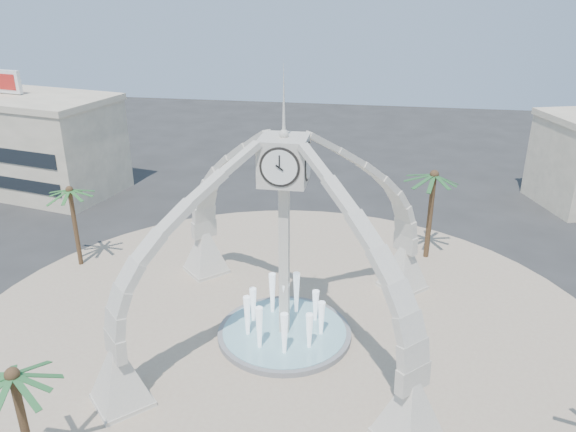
% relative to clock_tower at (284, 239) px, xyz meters
% --- Properties ---
extents(ground, '(140.00, 140.00, 0.00)m').
position_rel_clock_tower_xyz_m(ground, '(0.00, 0.00, -6.49)').
color(ground, '#282828').
rests_on(ground, ground).
extents(plaza, '(40.00, 40.00, 0.06)m').
position_rel_clock_tower_xyz_m(plaza, '(0.00, 0.00, -6.46)').
color(plaza, tan).
rests_on(plaza, ground).
extents(clock_tower, '(17.94, 17.94, 16.30)m').
position_rel_clock_tower_xyz_m(clock_tower, '(0.00, 0.00, 0.00)').
color(clock_tower, '#BAB2A6').
rests_on(clock_tower, ground).
extents(fountain, '(8.00, 8.00, 3.62)m').
position_rel_clock_tower_xyz_m(fountain, '(0.00, 0.00, -6.20)').
color(fountain, gray).
rests_on(fountain, ground).
extents(building_nw, '(23.75, 13.73, 11.90)m').
position_rel_clock_tower_xyz_m(building_nw, '(-32.00, 22.00, -1.66)').
color(building_nw, beige).
rests_on(building_nw, ground).
extents(palm_west, '(3.54, 3.54, 6.64)m').
position_rel_clock_tower_xyz_m(palm_west, '(-16.76, 6.56, -0.60)').
color(palm_west, brown).
rests_on(palm_west, ground).
extents(palm_north, '(5.35, 5.35, 7.51)m').
position_rel_clock_tower_xyz_m(palm_north, '(8.98, 12.23, 0.12)').
color(palm_north, brown).
rests_on(palm_north, ground).
extents(palm_south, '(4.07, 4.07, 6.32)m').
position_rel_clock_tower_xyz_m(palm_south, '(-8.59, -12.27, -0.96)').
color(palm_south, brown).
rests_on(palm_south, ground).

